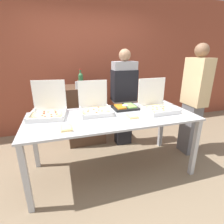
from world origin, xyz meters
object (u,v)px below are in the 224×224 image
Objects in this scene: soda_bottle at (81,79)px; person_guest_plaid at (194,100)px; paper_plate_front_center at (67,128)px; soda_can_silver at (77,85)px; pizza_box_far_left at (157,105)px; veggie_tray at (125,107)px; paper_plate_front_left at (132,117)px; pizza_box_near_right at (48,110)px; soda_can_colored at (81,83)px; person_server_vest at (124,94)px; pizza_box_near_left at (95,107)px.

person_guest_plaid reaches higher than soda_bottle.
soda_can_silver reaches higher than paper_plate_front_center.
pizza_box_far_left is 0.72m from person_guest_plaid.
soda_bottle reaches higher than veggie_tray.
paper_plate_front_left is at bearing -65.90° from soda_bottle.
pizza_box_near_right reaches higher than pizza_box_far_left.
person_guest_plaid is (1.76, -0.72, -0.20)m from soda_can_silver.
soda_can_colored is (0.55, 0.81, 0.20)m from pizza_box_near_right.
person_server_vest is at bearing 76.04° from paper_plate_front_left.
paper_plate_front_center is (-1.30, -0.32, -0.07)m from pizza_box_far_left.
paper_plate_front_left is at bearing -12.89° from pizza_box_near_right.
pizza_box_far_left is at bearing -23.43° from veggie_tray.
pizza_box_far_left is at bearing -43.69° from soda_bottle.
veggie_tray reaches higher than paper_plate_front_center.
person_guest_plaid is at bearing 12.19° from paper_plate_front_left.
person_guest_plaid is (0.97, -0.62, -0.03)m from person_server_vest.
veggie_tray is 1.04m from soda_can_colored.
soda_can_silver is at bearing 76.87° from paper_plate_front_center.
person_guest_plaid is at bearing 147.18° from person_server_vest.
veggie_tray is (1.08, -0.04, -0.06)m from pizza_box_near_right.
soda_can_silver is (-1.04, 0.79, 0.20)m from pizza_box_far_left.
soda_can_colored reaches higher than paper_plate_front_center.
veggie_tray is (0.05, 0.37, 0.01)m from paper_plate_front_left.
person_server_vest is at bearing 29.26° from pizza_box_near_right.
pizza_box_near_right reaches higher than veggie_tray.
paper_plate_front_center is 1.75× the size of soda_can_silver.
paper_plate_front_left is at bearing 102.19° from person_guest_plaid.
veggie_tray is 0.90m from soda_can_silver.
soda_bottle is at bearing 58.13° from soda_can_silver.
person_server_vest reaches higher than soda_bottle.
pizza_box_near_right reaches higher than soda_can_silver.
paper_plate_front_left is (-0.47, -0.19, -0.07)m from pizza_box_far_left.
soda_can_silver is (-0.16, 0.62, 0.20)m from pizza_box_near_left.
pizza_box_near_left is 0.81m from soda_bottle.
person_guest_plaid is at bearing 3.96° from pizza_box_far_left.
pizza_box_far_left is 0.51m from paper_plate_front_left.
pizza_box_far_left is 1.29× the size of veggie_tray.
pizza_box_near_right is at bearing 177.98° from veggie_tray.
paper_plate_front_center is 0.85× the size of paper_plate_front_left.
paper_plate_front_center is at bearing -129.17° from pizza_box_near_left.
paper_plate_front_center is at bearing -171.02° from paper_plate_front_left.
person_guest_plaid is (1.60, -0.10, 0.00)m from pizza_box_near_left.
person_guest_plaid is at bearing -1.65° from pizza_box_near_left.
soda_can_colored is at bearing 75.64° from paper_plate_front_center.
soda_bottle is 0.79m from person_server_vest.
pizza_box_near_left reaches higher than veggie_tray.
soda_bottle is at bearing 63.14° from person_guest_plaid.
pizza_box_near_right is 0.92m from soda_bottle.
person_server_vest is (1.05, 1.01, 0.09)m from paper_plate_front_center.
pizza_box_near_left reaches higher than paper_plate_front_left.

